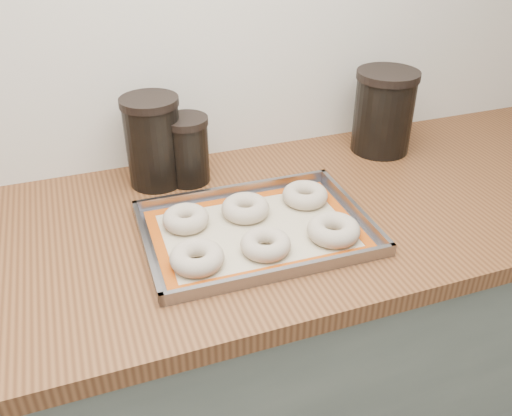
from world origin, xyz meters
name	(u,v)px	position (x,y,z in m)	size (l,w,h in m)	color
cabinet	(291,355)	(0.00, 1.68, 0.43)	(3.00, 0.65, 0.86)	slate
countertop	(298,214)	(0.00, 1.68, 0.88)	(3.06, 0.68, 0.04)	brown
baking_tray	(256,230)	(-0.12, 1.61, 0.91)	(0.47, 0.34, 0.03)	gray
baking_mat	(256,231)	(-0.12, 1.61, 0.90)	(0.43, 0.30, 0.00)	#C6B793
bagel_front_left	(197,258)	(-0.27, 1.54, 0.92)	(0.10, 0.10, 0.04)	#C1AE95
bagel_front_mid	(266,244)	(-0.13, 1.54, 0.92)	(0.10, 0.10, 0.03)	#C1AE95
bagel_front_right	(334,230)	(0.02, 1.53, 0.92)	(0.11, 0.11, 0.04)	#C1AE95
bagel_back_left	(186,219)	(-0.25, 1.68, 0.92)	(0.10, 0.10, 0.04)	#C1AE95
bagel_back_mid	(245,208)	(-0.12, 1.67, 0.92)	(0.10, 0.10, 0.04)	#C1AE95
bagel_back_right	(305,195)	(0.02, 1.68, 0.92)	(0.10, 0.10, 0.04)	#C1AE95
canister_left	(153,141)	(-0.27, 1.89, 1.01)	(0.13, 0.13, 0.21)	black
canister_mid	(187,150)	(-0.20, 1.88, 0.98)	(0.11, 0.11, 0.16)	black
canister_right	(384,111)	(0.32, 1.87, 1.01)	(0.16, 0.16, 0.21)	black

